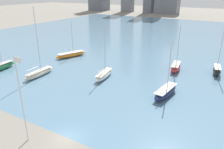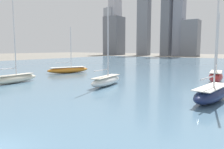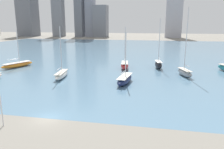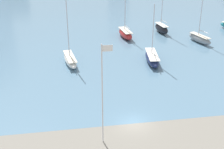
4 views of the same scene
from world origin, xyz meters
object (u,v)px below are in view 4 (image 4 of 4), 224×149
object	(u,v)px
sailboat_black	(161,28)
sailboat_navy	(152,58)
flag_pole	(103,92)
sailboat_red	(125,34)
sailboat_white	(70,59)
sailboat_gray	(200,38)

from	to	relation	value
sailboat_black	sailboat_navy	distance (m)	19.30
flag_pole	sailboat_red	bearing A→B (deg)	74.80
sailboat_white	sailboat_navy	distance (m)	15.64
sailboat_black	sailboat_navy	world-z (taller)	sailboat_black
flag_pole	sailboat_black	distance (m)	45.76
flag_pole	sailboat_white	size ratio (longest dim) A/B	1.02
flag_pole	sailboat_gray	world-z (taller)	sailboat_gray
sailboat_gray	sailboat_red	bearing A→B (deg)	141.83
flag_pole	sailboat_gray	xyz separation A→B (m)	(26.24, 32.40, -5.63)
flag_pole	sailboat_red	size ratio (longest dim) A/B	1.05
sailboat_white	sailboat_gray	bearing A→B (deg)	6.75
flag_pole	sailboat_gray	distance (m)	42.07
flag_pole	sailboat_navy	xyz separation A→B (m)	(12.54, 23.00, -5.78)
sailboat_gray	sailboat_navy	size ratio (longest dim) A/B	1.49
sailboat_black	sailboat_red	xyz separation A→B (m)	(-9.52, -2.38, -0.17)
sailboat_black	sailboat_red	bearing A→B (deg)	-174.50
sailboat_white	sailboat_navy	size ratio (longest dim) A/B	1.10
flag_pole	sailboat_navy	world-z (taller)	flag_pole
sailboat_gray	sailboat_black	size ratio (longest dim) A/B	1.17
flag_pole	sailboat_black	size ratio (longest dim) A/B	0.88
flag_pole	sailboat_navy	distance (m)	26.83
flag_pole	sailboat_red	world-z (taller)	flag_pole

